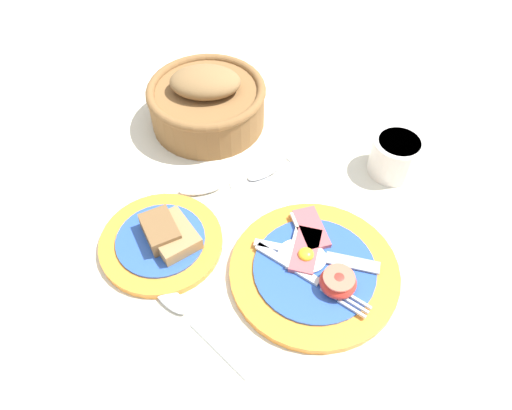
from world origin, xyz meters
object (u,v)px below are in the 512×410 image
object	(u,v)px
breakfast_plate	(315,269)
teaspoon_near_cup	(278,164)
teaspoon_by_saucer	(216,186)
sugar_cup	(396,155)
bread_plate	(163,239)
bread_basket	(207,101)
teaspoon_stray	(182,310)

from	to	relation	value
breakfast_plate	teaspoon_near_cup	distance (m)	0.22
breakfast_plate	teaspoon_by_saucer	distance (m)	0.22
sugar_cup	teaspoon_by_saucer	world-z (taller)	sugar_cup
sugar_cup	bread_plate	bearing A→B (deg)	-138.56
bread_basket	teaspoon_by_saucer	xyz separation A→B (m)	(0.07, -0.15, -0.04)
bread_plate	teaspoon_by_saucer	distance (m)	0.14
teaspoon_near_cup	teaspoon_stray	xyz separation A→B (m)	(-0.04, -0.31, 0.00)
bread_basket	teaspoon_by_saucer	world-z (taller)	bread_basket
bread_plate	teaspoon_near_cup	distance (m)	0.24
sugar_cup	breakfast_plate	bearing A→B (deg)	-106.81
sugar_cup	bread_basket	distance (m)	0.35
bread_plate	bread_basket	world-z (taller)	bread_basket
bread_basket	teaspoon_near_cup	distance (m)	0.18
breakfast_plate	sugar_cup	world-z (taller)	sugar_cup
bread_plate	teaspoon_near_cup	xyz separation A→B (m)	(0.12, 0.21, -0.01)
breakfast_plate	bread_basket	world-z (taller)	bread_basket
teaspoon_near_cup	sugar_cup	bearing A→B (deg)	140.84
teaspoon_stray	sugar_cup	bearing A→B (deg)	-96.55
breakfast_plate	sugar_cup	xyz separation A→B (m)	(0.07, 0.24, 0.02)
breakfast_plate	teaspoon_near_cup	size ratio (longest dim) A/B	1.45
bread_basket	teaspoon_stray	world-z (taller)	bread_basket
teaspoon_by_saucer	teaspoon_stray	bearing A→B (deg)	69.41
bread_plate	bread_basket	bearing A→B (deg)	98.23
breakfast_plate	bread_basket	size ratio (longest dim) A/B	1.16
breakfast_plate	teaspoon_stray	size ratio (longest dim) A/B	1.36
sugar_cup	bread_basket	world-z (taller)	bread_basket
breakfast_plate	teaspoon_near_cup	world-z (taller)	breakfast_plate
bread_basket	teaspoon_near_cup	bearing A→B (deg)	-23.78
bread_basket	breakfast_plate	bearing A→B (deg)	-43.55
breakfast_plate	bread_plate	xyz separation A→B (m)	(-0.23, -0.02, 0.00)
teaspoon_by_saucer	bread_plate	bearing A→B (deg)	45.14
sugar_cup	bread_basket	size ratio (longest dim) A/B	0.40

